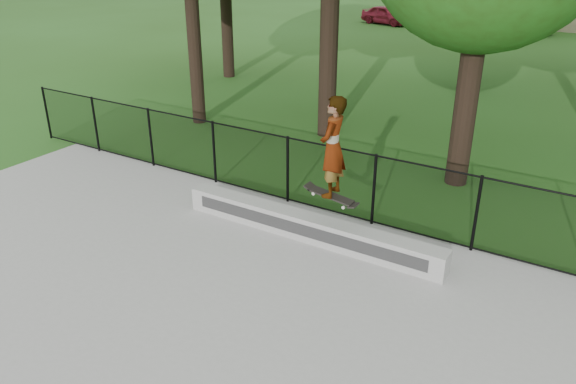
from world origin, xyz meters
name	(u,v)px	position (x,y,z in m)	size (l,w,h in m)	color
ground	(64,361)	(0.00, 0.00, 0.00)	(100.00, 100.00, 0.00)	#264D15
concrete_slab	(64,359)	(0.00, 0.00, 0.03)	(14.00, 12.00, 0.06)	#9C9C97
grind_ledge	(308,227)	(1.20, 4.70, 0.30)	(5.42, 0.40, 0.48)	#B8B7B3
car_a	(386,15)	(-8.80, 32.50, 0.59)	(1.39, 3.44, 1.18)	maroon
car_b	(438,13)	(-6.22, 35.21, 0.60)	(1.28, 3.32, 1.21)	black
car_c	(514,21)	(-0.96, 33.41, 0.68)	(1.91, 4.31, 1.36)	#929DA6
skater_airborne	(333,149)	(1.76, 4.51, 2.07)	(0.84, 0.70, 1.93)	black
chainlink_fence	(288,169)	(0.00, 5.90, 0.81)	(16.06, 0.06, 1.50)	black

